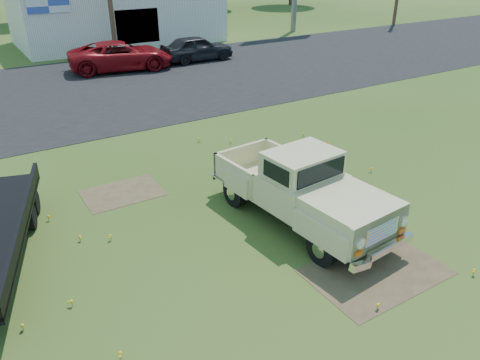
{
  "coord_description": "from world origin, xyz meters",
  "views": [
    {
      "loc": [
        -5.4,
        -8.47,
        6.39
      ],
      "look_at": [
        0.47,
        1.0,
        0.83
      ],
      "focal_mm": 35.0,
      "sensor_mm": 36.0,
      "label": 1
    }
  ],
  "objects": [
    {
      "name": "dirt_patch_a",
      "position": [
        1.5,
        -3.0,
        0.0
      ],
      "size": [
        3.0,
        2.0,
        0.01
      ],
      "primitive_type": "cube",
      "color": "#4E4229",
      "rests_on": "ground"
    },
    {
      "name": "commercial_building",
      "position": [
        6.0,
        26.99,
        2.1
      ],
      "size": [
        14.2,
        8.2,
        4.15
      ],
      "color": "beige",
      "rests_on": "ground"
    },
    {
      "name": "vintage_pickup_truck",
      "position": [
        1.38,
        -0.42,
        0.98
      ],
      "size": [
        2.55,
        5.56,
        1.96
      ],
      "primitive_type": null,
      "rotation": [
        0.0,
        0.0,
        0.08
      ],
      "color": "#C0B581",
      "rests_on": "ground"
    },
    {
      "name": "dark_sedan",
      "position": [
        7.87,
        18.0,
        0.77
      ],
      "size": [
        4.53,
        1.85,
        1.54
      ],
      "primitive_type": "imported",
      "rotation": [
        0.0,
        0.0,
        1.56
      ],
      "color": "black",
      "rests_on": "ground"
    },
    {
      "name": "ground",
      "position": [
        0.0,
        0.0,
        0.0
      ],
      "size": [
        140.0,
        140.0,
        0.0
      ],
      "primitive_type": "plane",
      "color": "#304C18",
      "rests_on": "ground"
    },
    {
      "name": "dirt_patch_b",
      "position": [
        -2.0,
        3.5,
        0.0
      ],
      "size": [
        2.2,
        1.6,
        0.01
      ],
      "primitive_type": "cube",
      "color": "#4E4229",
      "rests_on": "ground"
    },
    {
      "name": "asphalt_lot",
      "position": [
        0.0,
        15.0,
        0.0
      ],
      "size": [
        90.0,
        14.0,
        0.02
      ],
      "primitive_type": "cube",
      "color": "black",
      "rests_on": "ground"
    },
    {
      "name": "red_pickup",
      "position": [
        3.07,
        18.12,
        0.81
      ],
      "size": [
        6.2,
        3.67,
        1.62
      ],
      "primitive_type": "imported",
      "rotation": [
        0.0,
        0.0,
        1.39
      ],
      "color": "maroon",
      "rests_on": "ground"
    }
  ]
}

